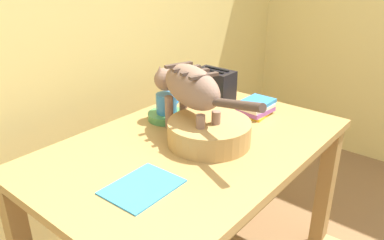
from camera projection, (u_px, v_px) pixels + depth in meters
The scene contains 8 objects.
dining_table at pixel (192, 161), 1.59m from camera, with size 1.30×0.85×0.73m.
cat at pixel (189, 88), 1.54m from camera, with size 0.26×0.66×0.31m.
saucer_bowl at pixel (167, 116), 1.76m from camera, with size 0.18×0.18×0.03m, color #478E4C.
coffee_mug at pixel (167, 103), 1.74m from camera, with size 0.14×0.09×0.09m.
magazine at pixel (142, 187), 1.25m from camera, with size 0.24×0.18×0.01m, color #3792C9.
book_stack at pixel (256, 107), 1.81m from camera, with size 0.18×0.14×0.07m.
wicker_basket at pixel (209, 132), 1.53m from camera, with size 0.34×0.34×0.09m.
toaster at pixel (214, 86), 1.94m from camera, with size 0.12×0.20×0.18m.
Camera 1 is at (-0.98, 0.32, 1.43)m, focal length 35.52 mm.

